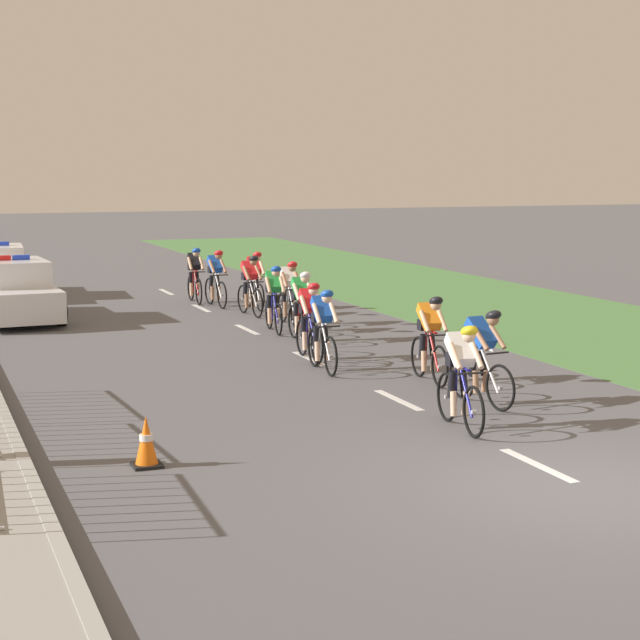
{
  "coord_description": "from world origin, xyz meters",
  "views": [
    {
      "loc": [
        -7.19,
        -9.86,
        3.66
      ],
      "look_at": [
        -0.68,
        6.73,
        1.1
      ],
      "focal_mm": 59.43,
      "sensor_mm": 36.0,
      "label": 1
    }
  ],
  "objects_px": {
    "cyclist_third": "(430,337)",
    "cyclist_second": "(482,355)",
    "cyclist_fifth": "(310,320)",
    "cyclist_lead": "(461,375)",
    "cyclist_eighth": "(289,292)",
    "cyclist_fourth": "(323,329)",
    "police_car_nearest": "(12,293)",
    "cyclist_ninth": "(250,284)",
    "cyclist_sixth": "(301,305)",
    "cyclist_twelfth": "(255,279)",
    "cyclist_tenth": "(216,277)",
    "cyclist_eleventh": "(195,274)",
    "cyclist_seventh": "(274,298)",
    "traffic_cone_near": "(146,442)"
  },
  "relations": [
    {
      "from": "police_car_nearest",
      "to": "traffic_cone_near",
      "type": "height_order",
      "value": "police_car_nearest"
    },
    {
      "from": "cyclist_eighth",
      "to": "cyclist_tenth",
      "type": "height_order",
      "value": "same"
    },
    {
      "from": "cyclist_lead",
      "to": "cyclist_ninth",
      "type": "relative_size",
      "value": 1.0
    },
    {
      "from": "cyclist_ninth",
      "to": "cyclist_twelfth",
      "type": "relative_size",
      "value": 1.0
    },
    {
      "from": "cyclist_sixth",
      "to": "cyclist_eighth",
      "type": "relative_size",
      "value": 1.0
    },
    {
      "from": "cyclist_third",
      "to": "cyclist_eleventh",
      "type": "xyz_separation_m",
      "value": [
        -0.96,
        12.12,
        0.0
      ]
    },
    {
      "from": "cyclist_seventh",
      "to": "cyclist_tenth",
      "type": "distance_m",
      "value": 4.79
    },
    {
      "from": "cyclist_second",
      "to": "cyclist_sixth",
      "type": "height_order",
      "value": "same"
    },
    {
      "from": "cyclist_tenth",
      "to": "traffic_cone_near",
      "type": "xyz_separation_m",
      "value": [
        -5.0,
        -14.46,
        -0.48
      ]
    },
    {
      "from": "cyclist_sixth",
      "to": "cyclist_fifth",
      "type": "bearing_deg",
      "value": -106.28
    },
    {
      "from": "cyclist_ninth",
      "to": "police_car_nearest",
      "type": "xyz_separation_m",
      "value": [
        -5.62,
        1.27,
        -0.11
      ]
    },
    {
      "from": "cyclist_fourth",
      "to": "cyclist_twelfth",
      "type": "bearing_deg",
      "value": 80.11
    },
    {
      "from": "cyclist_lead",
      "to": "traffic_cone_near",
      "type": "distance_m",
      "value": 4.55
    },
    {
      "from": "cyclist_second",
      "to": "cyclist_eleventh",
      "type": "xyz_separation_m",
      "value": [
        -0.9,
        13.99,
        0.0
      ]
    },
    {
      "from": "cyclist_second",
      "to": "cyclist_fourth",
      "type": "xyz_separation_m",
      "value": [
        -1.3,
        3.46,
        0.0
      ]
    },
    {
      "from": "cyclist_second",
      "to": "cyclist_fourth",
      "type": "distance_m",
      "value": 3.69
    },
    {
      "from": "cyclist_third",
      "to": "cyclist_second",
      "type": "bearing_deg",
      "value": -91.79
    },
    {
      "from": "cyclist_sixth",
      "to": "cyclist_ninth",
      "type": "distance_m",
      "value": 4.27
    },
    {
      "from": "cyclist_second",
      "to": "cyclist_eighth",
      "type": "xyz_separation_m",
      "value": [
        0.09,
        9.11,
        0.0
      ]
    },
    {
      "from": "cyclist_third",
      "to": "cyclist_ninth",
      "type": "distance_m",
      "value": 9.11
    },
    {
      "from": "cyclist_fifth",
      "to": "cyclist_lead",
      "type": "bearing_deg",
      "value": -89.71
    },
    {
      "from": "cyclist_lead",
      "to": "cyclist_twelfth",
      "type": "height_order",
      "value": "same"
    },
    {
      "from": "cyclist_seventh",
      "to": "cyclist_lead",
      "type": "bearing_deg",
      "value": -92.8
    },
    {
      "from": "cyclist_sixth",
      "to": "cyclist_twelfth",
      "type": "relative_size",
      "value": 1.0
    },
    {
      "from": "cyclist_ninth",
      "to": "cyclist_lead",
      "type": "bearing_deg",
      "value": -93.75
    },
    {
      "from": "cyclist_second",
      "to": "cyclist_tenth",
      "type": "bearing_deg",
      "value": 92.63
    },
    {
      "from": "cyclist_sixth",
      "to": "cyclist_ninth",
      "type": "relative_size",
      "value": 1.0
    },
    {
      "from": "cyclist_third",
      "to": "cyclist_eleventh",
      "type": "relative_size",
      "value": 1.0
    },
    {
      "from": "cyclist_sixth",
      "to": "cyclist_tenth",
      "type": "distance_m",
      "value": 6.25
    },
    {
      "from": "cyclist_eighth",
      "to": "cyclist_eleventh",
      "type": "distance_m",
      "value": 4.98
    },
    {
      "from": "cyclist_second",
      "to": "cyclist_fifth",
      "type": "distance_m",
      "value": 4.76
    },
    {
      "from": "cyclist_lead",
      "to": "traffic_cone_near",
      "type": "height_order",
      "value": "cyclist_lead"
    },
    {
      "from": "cyclist_sixth",
      "to": "cyclist_twelfth",
      "type": "bearing_deg",
      "value": 82.59
    },
    {
      "from": "cyclist_eighth",
      "to": "cyclist_third",
      "type": "bearing_deg",
      "value": -90.28
    },
    {
      "from": "cyclist_second",
      "to": "cyclist_seventh",
      "type": "distance_m",
      "value": 8.2
    },
    {
      "from": "cyclist_fifth",
      "to": "cyclist_tenth",
      "type": "bearing_deg",
      "value": 86.54
    },
    {
      "from": "cyclist_fourth",
      "to": "cyclist_seventh",
      "type": "distance_m",
      "value": 4.77
    },
    {
      "from": "cyclist_lead",
      "to": "cyclist_eighth",
      "type": "distance_m",
      "value": 10.43
    },
    {
      "from": "cyclist_eleventh",
      "to": "cyclist_tenth",
      "type": "bearing_deg",
      "value": -73.4
    },
    {
      "from": "cyclist_fifth",
      "to": "cyclist_eighth",
      "type": "relative_size",
      "value": 1.0
    },
    {
      "from": "cyclist_fourth",
      "to": "police_car_nearest",
      "type": "relative_size",
      "value": 0.38
    },
    {
      "from": "cyclist_eighth",
      "to": "cyclist_twelfth",
      "type": "bearing_deg",
      "value": 87.73
    },
    {
      "from": "cyclist_tenth",
      "to": "cyclist_eleventh",
      "type": "bearing_deg",
      "value": 106.6
    },
    {
      "from": "cyclist_third",
      "to": "police_car_nearest",
      "type": "height_order",
      "value": "police_car_nearest"
    },
    {
      "from": "cyclist_third",
      "to": "cyclist_fourth",
      "type": "relative_size",
      "value": 1.0
    },
    {
      "from": "cyclist_twelfth",
      "to": "police_car_nearest",
      "type": "xyz_separation_m",
      "value": [
        -6.1,
        0.14,
        -0.11
      ]
    },
    {
      "from": "cyclist_twelfth",
      "to": "cyclist_fourth",
      "type": "bearing_deg",
      "value": -99.89
    },
    {
      "from": "cyclist_eighth",
      "to": "cyclist_twelfth",
      "type": "height_order",
      "value": "same"
    },
    {
      "from": "cyclist_lead",
      "to": "cyclist_ninth",
      "type": "height_order",
      "value": "same"
    },
    {
      "from": "cyclist_eighth",
      "to": "cyclist_lead",
      "type": "bearing_deg",
      "value": -96.4
    }
  ]
}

